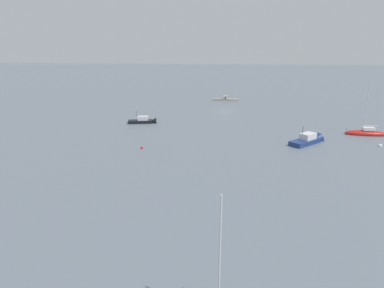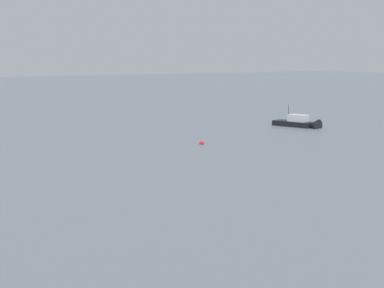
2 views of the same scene
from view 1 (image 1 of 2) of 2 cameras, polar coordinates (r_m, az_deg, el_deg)
ground_plane at (r=91.03m, az=5.68°, el=5.66°), size 500.00×500.00×0.00m
seawall_pier at (r=109.63m, az=5.88°, el=7.65°), size 8.27×1.86×0.57m
person_seated_maroon_left at (r=109.45m, az=5.80°, el=7.92°), size 0.48×0.66×0.73m
umbrella_open_yellow at (r=109.38m, az=5.82°, el=8.37°), size 1.39×1.39×1.30m
sailboat_red_mid at (r=74.57m, az=27.85°, el=1.69°), size 8.04×2.74×10.47m
motorboat_navy_near at (r=64.11m, az=19.56°, el=0.58°), size 7.14×7.06×4.32m
motorboat_black_mid at (r=77.16m, az=-8.14°, el=3.90°), size 6.69×3.25×3.60m
mooring_buoy_near at (r=57.88m, az=-8.67°, el=-0.68°), size 0.50×0.50×0.50m
mooring_buoy_mid at (r=67.22m, az=29.74°, el=-0.27°), size 0.66×0.66×0.66m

